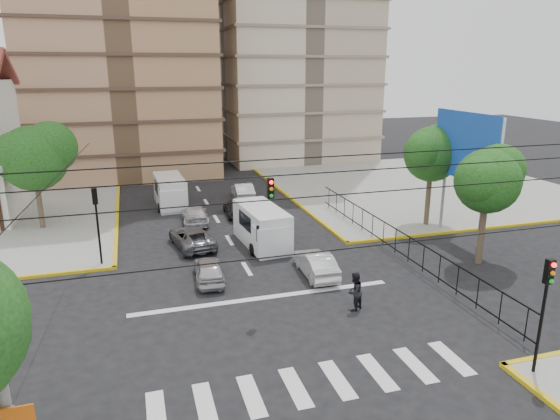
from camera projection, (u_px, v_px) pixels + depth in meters
name	position (u px, v px, depth m)	size (l,w,h in m)	color
ground	(271.00, 309.00, 23.35)	(160.00, 160.00, 0.00)	black
sidewalk_ne	(416.00, 186.00, 47.28)	(26.00, 26.00, 0.15)	gray
crosswalk_stripes	(317.00, 383.00, 17.82)	(12.00, 2.40, 0.01)	silver
stop_line	(264.00, 298.00, 24.45)	(13.00, 0.40, 0.01)	silver
park_fence	(395.00, 255.00, 29.98)	(0.10, 22.50, 1.66)	black
billboard	(466.00, 148.00, 31.22)	(0.36, 6.20, 8.10)	slate
tree_park_a	(489.00, 178.00, 27.45)	(4.41, 3.60, 6.83)	#473828
tree_park_c	(433.00, 151.00, 34.08)	(4.65, 3.80, 7.25)	#473828
tree_tudor	(35.00, 155.00, 33.35)	(5.39, 4.40, 7.43)	#473828
traffic_light_se	(545.00, 298.00, 17.47)	(0.28, 0.22, 4.40)	black
traffic_light_nw	(97.00, 214.00, 27.50)	(0.28, 0.22, 4.40)	black
traffic_light_hanging	(284.00, 197.00, 19.85)	(18.00, 9.12, 0.92)	black
van_right_lane	(263.00, 228.00, 31.21)	(2.60, 5.62, 2.45)	silver
van_left_lane	(170.00, 193.00, 40.08)	(2.32, 5.42, 2.40)	silver
car_silver_front_left	(209.00, 269.00, 26.25)	(1.50, 3.73, 1.27)	#AEAEB3
car_white_front_right	(316.00, 263.00, 26.94)	(1.43, 4.09, 1.35)	silver
car_grey_mid_left	(192.00, 237.00, 31.19)	(2.13, 4.62, 1.28)	slate
car_silver_rear_left	(195.00, 215.00, 36.00)	(1.76, 4.33, 1.26)	silver
car_darkgrey_mid_right	(236.00, 207.00, 37.73)	(1.60, 3.97, 1.35)	#262628
car_white_rear_right	(243.00, 191.00, 42.45)	(1.53, 4.38, 1.44)	silver
pedestrian_crosswalk	(354.00, 291.00, 23.01)	(0.90, 0.70, 1.85)	black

